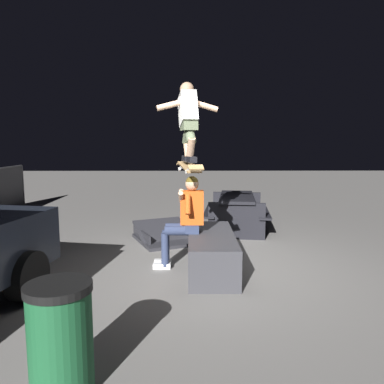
# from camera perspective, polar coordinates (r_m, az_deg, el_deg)

# --- Properties ---
(ground_plane) EXTENTS (40.00, 40.00, 0.00)m
(ground_plane) POSITION_cam_1_polar(r_m,az_deg,el_deg) (5.57, 3.19, -11.79)
(ground_plane) COLOR slate
(ledge_box_main) EXTENTS (1.77, 0.68, 0.54)m
(ledge_box_main) POSITION_cam_1_polar(r_m,az_deg,el_deg) (5.42, 3.02, -9.35)
(ledge_box_main) COLOR #38383D
(ledge_box_main) RESTS_ON ground
(person_sitting_on_ledge) EXTENTS (0.59, 0.75, 1.37)m
(person_sitting_on_ledge) POSITION_cam_1_polar(r_m,az_deg,el_deg) (5.42, -1.17, -3.81)
(person_sitting_on_ledge) COLOR #2D3856
(person_sitting_on_ledge) RESTS_ON ground
(skateboard) EXTENTS (1.04, 0.39, 0.14)m
(skateboard) POSITION_cam_1_polar(r_m,az_deg,el_deg) (5.18, -0.47, 3.93)
(skateboard) COLOR #AD8451
(skater_airborne) EXTENTS (0.63, 0.88, 1.12)m
(skater_airborne) POSITION_cam_1_polar(r_m,az_deg,el_deg) (5.23, -0.60, 11.50)
(skater_airborne) COLOR black
(kicker_ramp) EXTENTS (1.46, 1.37, 0.44)m
(kicker_ramp) POSITION_cam_1_polar(r_m,az_deg,el_deg) (7.02, -4.17, -7.10)
(kicker_ramp) COLOR #28282D
(kicker_ramp) RESTS_ON ground
(picnic_table_back) EXTENTS (1.86, 1.55, 0.75)m
(picnic_table_back) POSITION_cam_1_polar(r_m,az_deg,el_deg) (7.86, 6.99, -2.37)
(picnic_table_back) COLOR black
(picnic_table_back) RESTS_ON ground
(trash_bin) EXTENTS (0.49, 0.49, 0.84)m
(trash_bin) POSITION_cam_1_polar(r_m,az_deg,el_deg) (3.04, -19.85, -20.71)
(trash_bin) COLOR #19512D
(trash_bin) RESTS_ON ground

